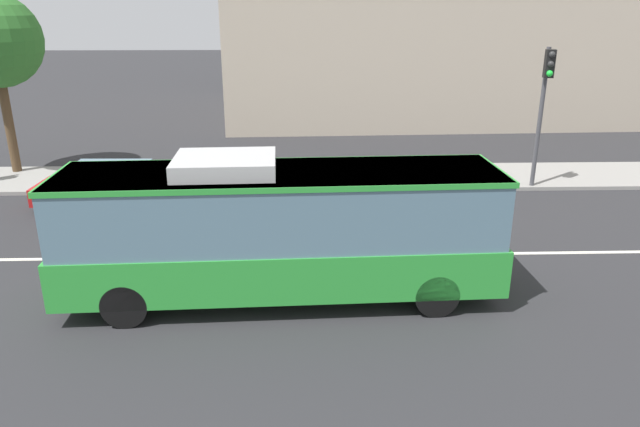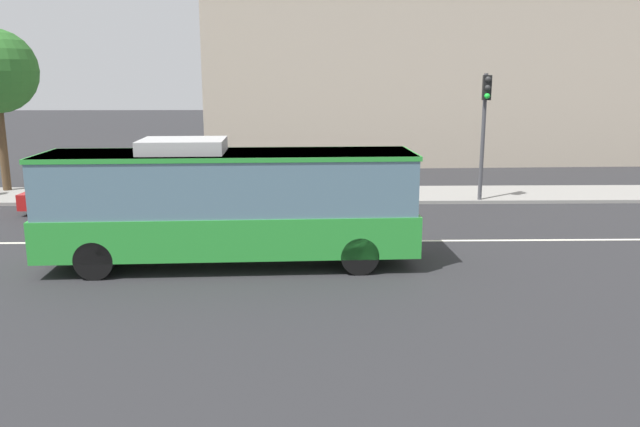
# 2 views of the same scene
# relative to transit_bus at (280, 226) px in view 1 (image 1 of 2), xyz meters

# --- Properties ---
(ground_plane) EXTENTS (160.00, 160.00, 0.00)m
(ground_plane) POSITION_rel_transit_bus_xyz_m (1.21, 2.37, -1.81)
(ground_plane) COLOR #28282B
(sidewalk_kerb) EXTENTS (80.00, 3.59, 0.14)m
(sidewalk_kerb) POSITION_rel_transit_bus_xyz_m (1.21, 9.98, -1.74)
(sidewalk_kerb) COLOR gray
(sidewalk_kerb) RESTS_ON ground_plane
(lane_centre_line) EXTENTS (76.00, 0.16, 0.01)m
(lane_centre_line) POSITION_rel_transit_bus_xyz_m (1.21, 2.37, -1.80)
(lane_centre_line) COLOR silver
(lane_centre_line) RESTS_ON ground_plane
(transit_bus) EXTENTS (10.09, 2.89, 3.46)m
(transit_bus) POSITION_rel_transit_bus_xyz_m (0.00, 0.00, 0.00)
(transit_bus) COLOR green
(transit_bus) RESTS_ON ground_plane
(sedan_red) EXTENTS (4.54, 1.90, 1.46)m
(sedan_red) POSITION_rel_transit_bus_xyz_m (-6.22, 6.95, -1.09)
(sedan_red) COLOR #B21919
(sedan_red) RESTS_ON ground_plane
(traffic_light_near_corner) EXTENTS (0.35, 0.62, 5.20)m
(traffic_light_near_corner) POSITION_rel_transit_bus_xyz_m (9.18, 8.29, 1.75)
(traffic_light_near_corner) COLOR #47474C
(traffic_light_near_corner) RESTS_ON ground_plane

